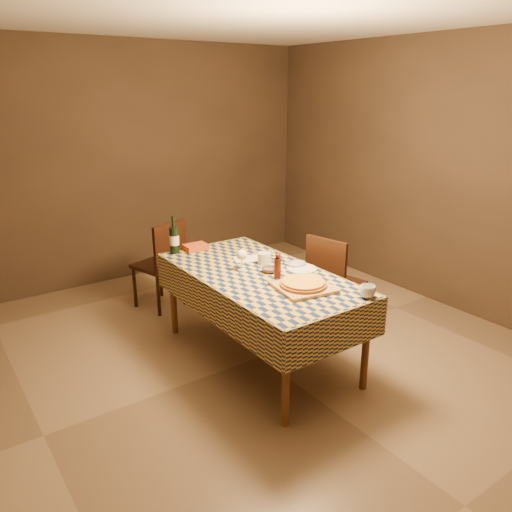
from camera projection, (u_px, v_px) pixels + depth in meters
name	position (u px, v px, depth m)	size (l,w,h in m)	color
room	(260.00, 202.00, 3.82)	(5.00, 5.10, 2.70)	brown
dining_table	(260.00, 282.00, 4.03)	(0.94, 1.84, 0.77)	brown
cutting_board	(303.00, 287.00, 3.70)	(0.39, 0.39, 0.02)	#AE8251
pizza	(303.00, 283.00, 3.69)	(0.41, 0.41, 0.04)	brown
pepper_mill	(278.00, 268.00, 3.80)	(0.07, 0.07, 0.23)	#491311
bowl	(269.00, 270.00, 4.02)	(0.12, 0.12, 0.04)	#574249
wine_glass	(242.00, 256.00, 4.03)	(0.09, 0.09, 0.17)	white
wine_bottle	(174.00, 239.00, 4.45)	(0.10, 0.10, 0.34)	black
deli_tub	(264.00, 258.00, 4.20)	(0.12, 0.12, 0.10)	silver
takeout_container	(196.00, 247.00, 4.57)	(0.21, 0.15, 0.05)	#AE3E16
white_plate	(302.00, 269.00, 4.08)	(0.25, 0.25, 0.01)	silver
tumbler	(367.00, 292.00, 3.53)	(0.11, 0.11, 0.09)	silver
flour_patch	(247.00, 259.00, 4.34)	(0.23, 0.18, 0.00)	silver
flour_bag	(297.00, 264.00, 4.15)	(0.17, 0.13, 0.05)	#949ABE
chair_far	(163.00, 260.00, 5.06)	(0.53, 0.53, 0.93)	black
chair_right	(332.00, 279.00, 4.56)	(0.51, 0.50, 0.93)	black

